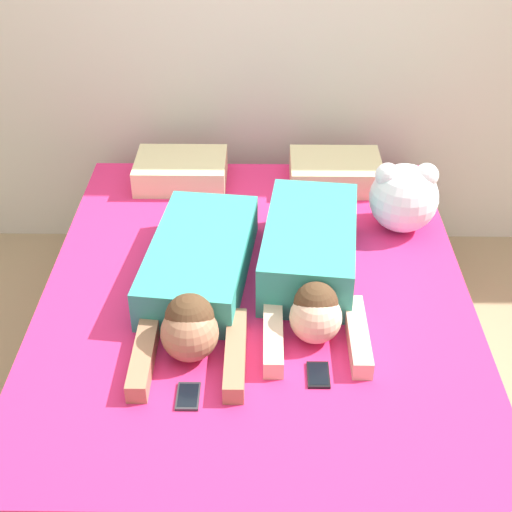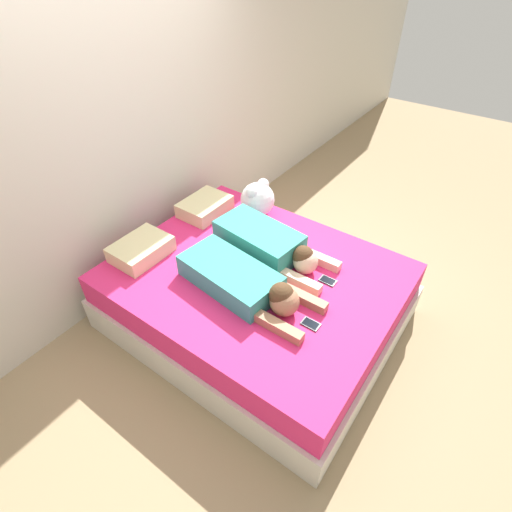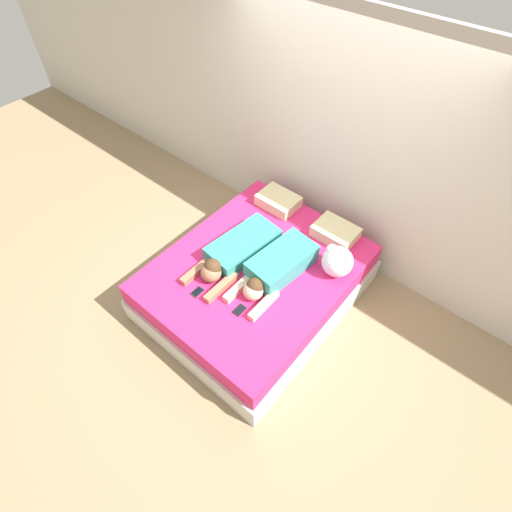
{
  "view_description": "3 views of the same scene",
  "coord_description": "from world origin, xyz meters",
  "views": [
    {
      "loc": [
        0.03,
        -2.25,
        2.28
      ],
      "look_at": [
        0.0,
        0.0,
        0.69
      ],
      "focal_mm": 50.0,
      "sensor_mm": 36.0,
      "label": 1
    },
    {
      "loc": [
        -1.83,
        -1.32,
        2.59
      ],
      "look_at": [
        0.0,
        0.0,
        0.69
      ],
      "focal_mm": 28.0,
      "sensor_mm": 36.0,
      "label": 2
    },
    {
      "loc": [
        1.6,
        -1.91,
        3.62
      ],
      "look_at": [
        0.0,
        0.0,
        0.69
      ],
      "focal_mm": 28.0,
      "sensor_mm": 36.0,
      "label": 3
    }
  ],
  "objects": [
    {
      "name": "person_left",
      "position": [
        -0.23,
        -0.06,
        0.63
      ],
      "size": [
        0.46,
        1.09,
        0.23
      ],
      "color": "teal",
      "rests_on": "bed"
    },
    {
      "name": "wall_back",
      "position": [
        0.0,
        1.22,
        1.3
      ],
      "size": [
        12.0,
        0.06,
        2.6
      ],
      "color": "beige",
      "rests_on": "ground_plane"
    },
    {
      "name": "pillow_head_left",
      "position": [
        -0.38,
        0.84,
        0.61
      ],
      "size": [
        0.44,
        0.33,
        0.13
      ],
      "color": "beige",
      "rests_on": "bed"
    },
    {
      "name": "cell_phone_left",
      "position": [
        -0.22,
        -0.6,
        0.55
      ],
      "size": [
        0.08,
        0.12,
        0.01
      ],
      "color": "#2D2D33",
      "rests_on": "bed"
    },
    {
      "name": "person_right",
      "position": [
        0.22,
        0.04,
        0.65
      ],
      "size": [
        0.43,
        1.01,
        0.22
      ],
      "color": "teal",
      "rests_on": "bed"
    },
    {
      "name": "bed",
      "position": [
        0.0,
        0.0,
        0.27
      ],
      "size": [
        1.75,
        2.14,
        0.54
      ],
      "color": "beige",
      "rests_on": "ground_plane"
    },
    {
      "name": "ground_plane",
      "position": [
        0.0,
        0.0,
        0.0
      ],
      "size": [
        12.0,
        12.0,
        0.0
      ],
      "primitive_type": "plane",
      "color": "#9E8460"
    },
    {
      "name": "pillow_head_right",
      "position": [
        0.38,
        0.84,
        0.61
      ],
      "size": [
        0.44,
        0.33,
        0.13
      ],
      "color": "beige",
      "rests_on": "bed"
    },
    {
      "name": "plush_toy",
      "position": [
        0.64,
        0.44,
        0.7
      ],
      "size": [
        0.3,
        0.3,
        0.32
      ],
      "color": "white",
      "rests_on": "bed"
    },
    {
      "name": "cell_phone_right",
      "position": [
        0.22,
        -0.5,
        0.55
      ],
      "size": [
        0.08,
        0.12,
        0.01
      ],
      "color": "black",
      "rests_on": "bed"
    }
  ]
}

